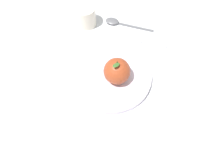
{
  "coord_description": "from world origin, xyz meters",
  "views": [
    {
      "loc": [
        0.33,
        0.08,
        0.58
      ],
      "look_at": [
        0.02,
        -0.02,
        0.02
      ],
      "focal_mm": 35.05,
      "sensor_mm": 36.0,
      "label": 1
    }
  ],
  "objects_px": {
    "dinner_plate": "(112,76)",
    "knife": "(142,41)",
    "apple": "(118,71)",
    "cup": "(86,15)",
    "spoon": "(118,23)"
  },
  "relations": [
    {
      "from": "dinner_plate",
      "to": "cup",
      "type": "xyz_separation_m",
      "value": [
        -0.18,
        -0.15,
        0.03
      ]
    },
    {
      "from": "apple",
      "to": "knife",
      "type": "distance_m",
      "value": 0.18
    },
    {
      "from": "dinner_plate",
      "to": "apple",
      "type": "height_order",
      "value": "apple"
    },
    {
      "from": "dinner_plate",
      "to": "apple",
      "type": "xyz_separation_m",
      "value": [
        0.01,
        0.02,
        0.05
      ]
    },
    {
      "from": "apple",
      "to": "cup",
      "type": "bearing_deg",
      "value": -137.74
    },
    {
      "from": "cup",
      "to": "knife",
      "type": "relative_size",
      "value": 0.36
    },
    {
      "from": "dinner_plate",
      "to": "knife",
      "type": "height_order",
      "value": "dinner_plate"
    },
    {
      "from": "apple",
      "to": "knife",
      "type": "height_order",
      "value": "apple"
    },
    {
      "from": "knife",
      "to": "spoon",
      "type": "xyz_separation_m",
      "value": [
        -0.05,
        -0.1,
        0.0
      ]
    },
    {
      "from": "cup",
      "to": "knife",
      "type": "bearing_deg",
      "value": 84.34
    },
    {
      "from": "apple",
      "to": "knife",
      "type": "bearing_deg",
      "value": 168.93
    },
    {
      "from": "dinner_plate",
      "to": "knife",
      "type": "xyz_separation_m",
      "value": [
        -0.16,
        0.05,
        -0.01
      ]
    },
    {
      "from": "apple",
      "to": "spoon",
      "type": "distance_m",
      "value": 0.24
    },
    {
      "from": "knife",
      "to": "dinner_plate",
      "type": "bearing_deg",
      "value": -17.89
    },
    {
      "from": "knife",
      "to": "apple",
      "type": "bearing_deg",
      "value": -11.07
    }
  ]
}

